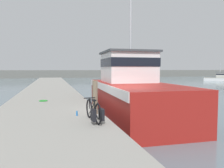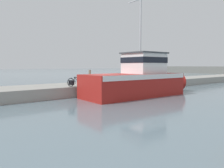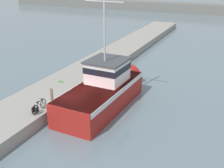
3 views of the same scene
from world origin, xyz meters
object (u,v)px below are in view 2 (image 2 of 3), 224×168
(fishing_boat_main, at_px, (139,79))
(water_bottle_on_curb, at_px, (84,84))
(mooring_post, at_px, (90,78))
(bicycle_touring, at_px, (75,82))

(fishing_boat_main, xyz_separation_m, water_bottle_on_curb, (-3.57, -3.45, -0.47))
(mooring_post, height_order, water_bottle_on_curb, mooring_post)
(water_bottle_on_curb, bearing_deg, bicycle_touring, -67.76)
(mooring_post, relative_size, water_bottle_on_curb, 7.19)
(bicycle_touring, distance_m, water_bottle_on_curb, 1.31)
(mooring_post, bearing_deg, water_bottle_on_curb, -167.34)
(bicycle_touring, bearing_deg, water_bottle_on_curb, 106.47)
(fishing_boat_main, height_order, bicycle_touring, fishing_boat_main)
(fishing_boat_main, relative_size, mooring_post, 7.97)
(fishing_boat_main, xyz_separation_m, mooring_post, (-2.80, -3.28, 0.12))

